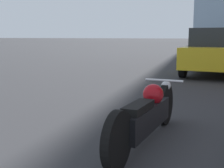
# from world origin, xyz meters

# --- Properties ---
(motorcycle) EXTENTS (0.62, 2.68, 0.78)m
(motorcycle) POSITION_xyz_m (2.70, 4.32, 0.40)
(motorcycle) COLOR black
(motorcycle) RESTS_ON ground_plane
(parked_car_yellow) EXTENTS (2.05, 4.12, 1.76)m
(parked_car_yellow) POSITION_xyz_m (2.64, 12.66, 0.88)
(parked_car_yellow) COLOR gold
(parked_car_yellow) RESTS_ON ground_plane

